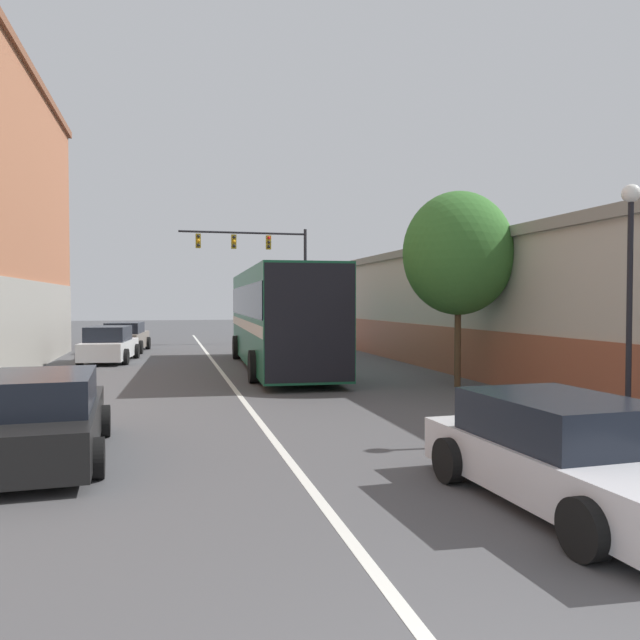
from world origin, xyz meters
name	(u,v)px	position (x,y,z in m)	size (l,w,h in m)	color
lane_center_line	(223,375)	(0.00, 18.75, 0.00)	(0.14, 49.49, 0.01)	silver
building_right_storefront	(514,303)	(10.89, 18.77, 2.40)	(7.12, 28.41, 4.55)	#B7B2A3
bus	(279,314)	(2.15, 20.26, 1.99)	(3.24, 12.86, 3.56)	#145133
hatchback_foreground	(567,455)	(2.86, 4.27, 0.62)	(2.18, 4.39, 1.30)	silver
parked_car_left_near	(42,419)	(-3.72, 8.12, 0.65)	(2.11, 4.63, 1.37)	black
parked_car_left_mid	(109,345)	(-4.12, 24.32, 0.68)	(2.26, 4.60, 1.45)	silver
parked_car_left_far	(126,338)	(-3.80, 29.39, 0.69)	(2.29, 4.78, 1.44)	slate
traffic_signal_gantry	(265,258)	(3.70, 33.48, 4.94)	(7.35, 0.36, 6.68)	black
street_lamp	(630,289)	(6.15, 7.14, 2.69)	(0.33, 0.33, 4.54)	black
street_tree_near	(458,254)	(6.30, 14.17, 3.84)	(3.22, 2.90, 5.62)	#4C3823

